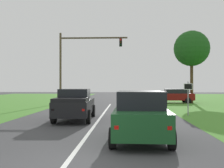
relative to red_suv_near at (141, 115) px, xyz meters
The scene contains 8 objects.
ground_plane 9.41m from the red_suv_near, 103.65° to the left, with size 120.00×120.00×0.00m, color #424244.
lane_centre_stripe 3.08m from the red_suv_near, 139.23° to the right, with size 0.16×43.22×0.01m, color white.
red_suv_near is the anchor object (origin of this frame).
pickup_truck_lead 6.92m from the red_suv_near, 121.77° to the left, with size 2.33×5.50×1.91m.
traffic_light 21.66m from the red_suv_near, 106.53° to the left, with size 7.85×0.40×8.15m.
keep_moving_sign 9.61m from the red_suv_near, 66.27° to the left, with size 0.60×0.09×2.39m.
oak_tree_right 24.17m from the red_suv_near, 71.60° to the left, with size 4.26×4.26×8.67m.
crossing_suv_far 22.64m from the red_suv_near, 76.24° to the left, with size 4.42×2.10×1.66m.
Camera 1 is at (1.60, -6.98, 2.16)m, focal length 43.34 mm.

